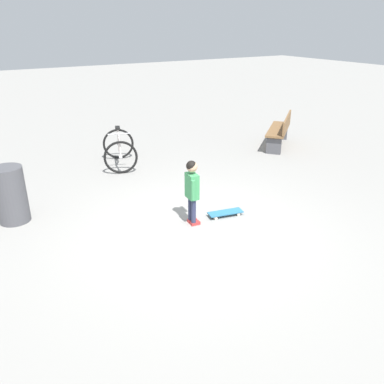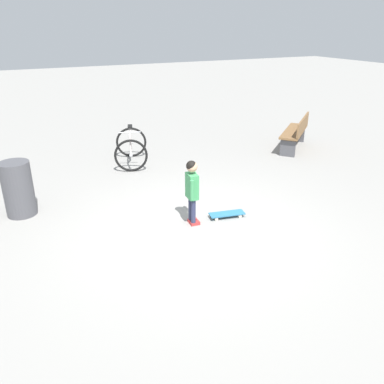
{
  "view_description": "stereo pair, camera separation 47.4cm",
  "coord_description": "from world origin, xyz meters",
  "views": [
    {
      "loc": [
        -2.82,
        -4.55,
        2.97
      ],
      "look_at": [
        0.07,
        0.25,
        0.55
      ],
      "focal_mm": 36.97,
      "sensor_mm": 36.0,
      "label": 1
    },
    {
      "loc": [
        -2.4,
        -4.78,
        2.97
      ],
      "look_at": [
        0.07,
        0.25,
        0.55
      ],
      "focal_mm": 36.97,
      "sensor_mm": 36.0,
      "label": 2
    }
  ],
  "objects": [
    {
      "name": "ground_plane",
      "position": [
        0.0,
        0.0,
        0.0
      ],
      "size": [
        50.0,
        50.0,
        0.0
      ],
      "primitive_type": "plane",
      "color": "gray"
    },
    {
      "name": "trash_bin",
      "position": [
        -2.34,
        1.81,
        0.46
      ],
      "size": [
        0.48,
        0.48,
        0.92
      ],
      "primitive_type": "cylinder",
      "color": "#4C4C51",
      "rests_on": "ground"
    },
    {
      "name": "skateboard",
      "position": [
        0.68,
        0.19,
        0.06
      ],
      "size": [
        0.61,
        0.3,
        0.07
      ],
      "color": "teal",
      "rests_on": "ground"
    },
    {
      "name": "street_bench",
      "position": [
        4.2,
        2.74,
        0.42
      ],
      "size": [
        1.5,
        1.38,
        0.8
      ],
      "color": "brown",
      "rests_on": "ground"
    },
    {
      "name": "bicycle_mid",
      "position": [
        0.12,
        3.45,
        0.38
      ],
      "size": [
        1.01,
        1.24,
        0.85
      ],
      "color": "black",
      "rests_on": "ground"
    },
    {
      "name": "child_person",
      "position": [
        0.07,
        0.25,
        0.66
      ],
      "size": [
        0.25,
        0.36,
        1.06
      ],
      "color": "#2D3351",
      "rests_on": "ground"
    }
  ]
}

